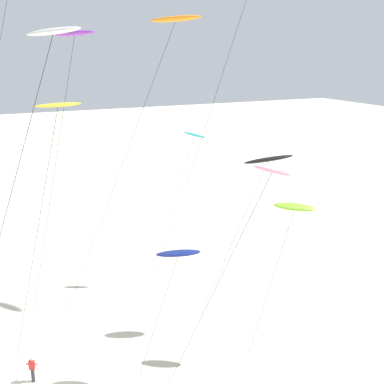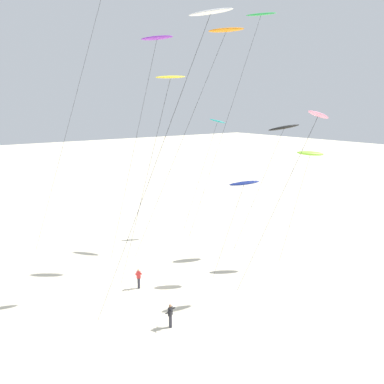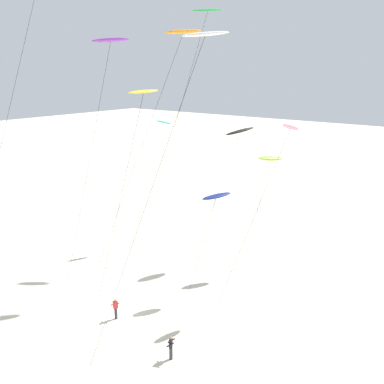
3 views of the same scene
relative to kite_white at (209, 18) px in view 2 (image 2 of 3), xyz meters
name	(u,v)px [view 2 (image 2 of 3)]	position (x,y,z in m)	size (l,w,h in m)	color
ground_plane	(145,278)	(-8.06, -0.35, -19.50)	(260.00, 260.00, 0.00)	beige
kite_white	(209,18)	(0.00, 0.00, 0.00)	(5.40, 7.45, 20.04)	white
kite_yellow	(169,82)	(-5.67, 0.87, -3.33)	(2.93, 4.83, 16.69)	yellow
kite_pink	(317,118)	(1.30, 9.16, -5.93)	(3.58, 5.74, 14.26)	pink
kite_teal	(216,124)	(-14.16, 12.45, -7.07)	(2.70, 4.16, 13.08)	teal
kite_lime	(310,154)	(-2.36, 13.55, -9.26)	(2.25, 3.23, 10.62)	#8CD833
kite_orange	(225,32)	(-8.32, 8.48, 1.22)	(5.90, 8.72, 21.22)	orange
kite_black	(284,128)	(-5.87, 13.92, -7.17)	(3.52, 5.54, 12.85)	black
kite_green	(260,17)	(-10.50, 14.91, 3.58)	(5.36, 7.38, 23.63)	green
kite_purple	(156,40)	(-11.08, 3.07, 0.40)	(3.90, 5.30, 20.38)	purple
kite_navy	(244,184)	(-3.31, 6.46, -11.28)	(2.28, 3.39, 8.53)	navy
kite_flyer_nearest	(139,278)	(-6.67, -1.66, -18.61)	(0.69, 0.71, 1.67)	#33333D
kite_flyer_middle	(170,315)	(-0.44, -2.66, -18.61)	(0.70, 0.71, 1.67)	#33333D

